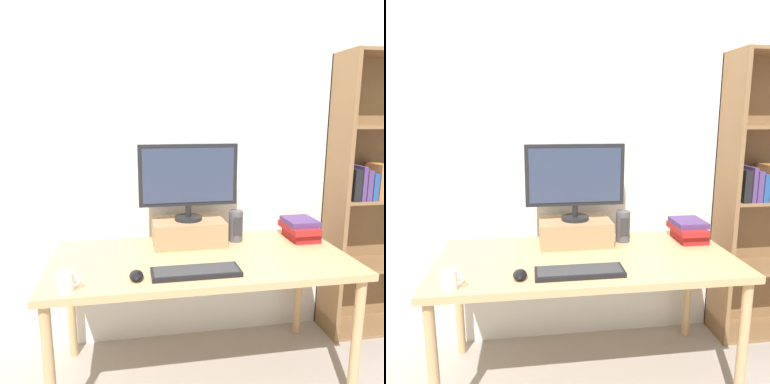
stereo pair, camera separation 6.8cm
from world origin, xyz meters
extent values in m
plane|color=#9E9389|center=(0.00, 0.00, 0.00)|extent=(12.00, 12.00, 0.00)
cube|color=silver|center=(0.00, 0.47, 1.30)|extent=(7.00, 0.08, 2.60)
cube|color=tan|center=(0.00, 0.00, 0.70)|extent=(1.57, 0.74, 0.04)
cylinder|color=tan|center=(-0.73, -0.32, 0.34)|extent=(0.05, 0.05, 0.69)
cylinder|color=tan|center=(0.73, -0.32, 0.34)|extent=(0.05, 0.05, 0.69)
cylinder|color=tan|center=(-0.73, 0.32, 0.34)|extent=(0.05, 0.05, 0.69)
cylinder|color=tan|center=(0.73, 0.32, 0.34)|extent=(0.05, 0.05, 0.69)
cube|color=olive|center=(0.94, 0.29, 0.92)|extent=(0.03, 0.28, 1.84)
cube|color=olive|center=(1.28, 0.43, 0.92)|extent=(0.71, 0.01, 1.84)
cube|color=olive|center=(1.28, 0.29, 0.01)|extent=(0.66, 0.27, 0.02)
cube|color=olive|center=(1.28, 0.29, 0.47)|extent=(0.66, 0.27, 0.02)
cube|color=olive|center=(1.28, 0.29, 0.93)|extent=(0.66, 0.27, 0.02)
cube|color=black|center=(1.00, 0.27, 1.04)|extent=(0.05, 0.20, 0.20)
cube|color=#4C336B|center=(1.05, 0.27, 1.04)|extent=(0.03, 0.20, 0.21)
cube|color=#4C336B|center=(1.08, 0.27, 1.03)|extent=(0.04, 0.20, 0.19)
cube|color=navy|center=(1.13, 0.27, 1.02)|extent=(0.04, 0.20, 0.17)
cube|color=#AD662D|center=(1.17, 0.27, 1.05)|extent=(0.04, 0.20, 0.22)
cube|color=gold|center=(1.21, 0.27, 1.05)|extent=(0.03, 0.20, 0.22)
cube|color=#A87F56|center=(-0.03, 0.21, 0.79)|extent=(0.41, 0.25, 0.14)
cylinder|color=black|center=(-0.03, 0.21, 0.87)|extent=(0.16, 0.16, 0.02)
cylinder|color=black|center=(-0.03, 0.21, 0.92)|extent=(0.03, 0.03, 0.07)
cube|color=black|center=(-0.03, 0.21, 1.13)|extent=(0.56, 0.04, 0.35)
cube|color=#2D3851|center=(-0.03, 0.19, 1.13)|extent=(0.52, 0.00, 0.31)
cube|color=black|center=(-0.07, -0.22, 0.73)|extent=(0.42, 0.14, 0.02)
cube|color=#333335|center=(-0.07, -0.22, 0.75)|extent=(0.40, 0.12, 0.00)
ellipsoid|color=black|center=(-0.34, -0.23, 0.74)|extent=(0.06, 0.10, 0.04)
cube|color=maroon|center=(0.65, 0.18, 0.75)|extent=(0.16, 0.21, 0.06)
cube|color=maroon|center=(0.64, 0.17, 0.80)|extent=(0.17, 0.25, 0.03)
cube|color=#4C336B|center=(0.65, 0.19, 0.83)|extent=(0.18, 0.20, 0.03)
cylinder|color=white|center=(-0.64, -0.30, 0.76)|extent=(0.07, 0.07, 0.09)
torus|color=white|center=(-0.61, -0.30, 0.77)|extent=(0.06, 0.01, 0.06)
cylinder|color=#4C4C51|center=(0.25, 0.21, 0.81)|extent=(0.08, 0.08, 0.18)
cube|color=#2D2D30|center=(0.25, 0.17, 0.82)|extent=(0.05, 0.00, 0.10)
camera|label=1|loc=(-0.36, -1.84, 1.45)|focal=35.00mm
camera|label=2|loc=(-0.30, -1.85, 1.45)|focal=35.00mm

